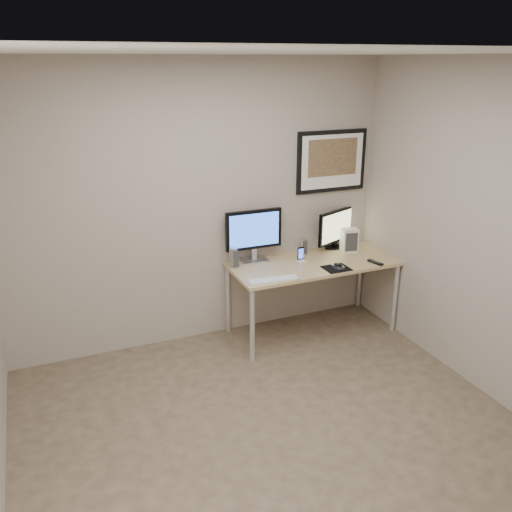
% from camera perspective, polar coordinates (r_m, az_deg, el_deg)
% --- Properties ---
extents(floor, '(3.60, 3.60, 0.00)m').
position_cam_1_polar(floor, '(4.12, 2.19, -18.49)').
color(floor, '#4A3C2E').
rests_on(floor, ground).
extents(room, '(3.60, 3.60, 3.60)m').
position_cam_1_polar(room, '(3.75, -0.38, 5.81)').
color(room, white).
rests_on(room, ground).
extents(desk, '(1.60, 0.70, 0.73)m').
position_cam_1_polar(desk, '(5.24, 6.00, -1.33)').
color(desk, tan).
rests_on(desk, floor).
extents(framed_art, '(0.75, 0.04, 0.60)m').
position_cam_1_polar(framed_art, '(5.43, 7.97, 9.86)').
color(framed_art, black).
rests_on(framed_art, room).
extents(monitor_large, '(0.56, 0.18, 0.51)m').
position_cam_1_polar(monitor_large, '(5.12, -0.24, 2.40)').
color(monitor_large, '#B2B2B7').
rests_on(monitor_large, desk).
extents(monitor_tv, '(0.49, 0.22, 0.40)m').
position_cam_1_polar(monitor_tv, '(5.56, 8.39, 2.92)').
color(monitor_tv, black).
rests_on(monitor_tv, desk).
extents(speaker_left, '(0.10, 0.10, 0.19)m').
position_cam_1_polar(speaker_left, '(5.02, -2.38, -0.20)').
color(speaker_left, '#B2B2B7').
rests_on(speaker_left, desk).
extents(speaker_right, '(0.07, 0.07, 0.16)m').
position_cam_1_polar(speaker_right, '(5.40, 4.98, 1.02)').
color(speaker_right, '#B2B2B7').
rests_on(speaker_right, desk).
extents(phone_dock, '(0.07, 0.07, 0.14)m').
position_cam_1_polar(phone_dock, '(5.20, 4.72, 0.19)').
color(phone_dock, black).
rests_on(phone_dock, desk).
extents(keyboard, '(0.47, 0.16, 0.02)m').
position_cam_1_polar(keyboard, '(4.76, 1.88, -2.50)').
color(keyboard, silver).
rests_on(keyboard, desk).
extents(mousepad, '(0.24, 0.21, 0.00)m').
position_cam_1_polar(mousepad, '(5.09, 8.47, -1.29)').
color(mousepad, black).
rests_on(mousepad, desk).
extents(mouse, '(0.07, 0.12, 0.04)m').
position_cam_1_polar(mouse, '(5.09, 8.62, -1.01)').
color(mouse, black).
rests_on(mouse, mousepad).
extents(remote, '(0.08, 0.17, 0.02)m').
position_cam_1_polar(remote, '(5.28, 12.46, -0.64)').
color(remote, black).
rests_on(remote, desk).
extents(fan_unit, '(0.17, 0.14, 0.24)m').
position_cam_1_polar(fan_unit, '(5.51, 9.79, 1.63)').
color(fan_unit, silver).
rests_on(fan_unit, desk).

